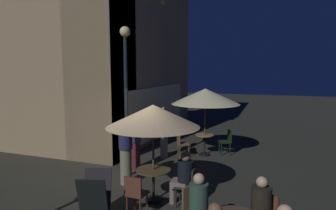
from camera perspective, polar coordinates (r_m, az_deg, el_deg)
ground_plane at (r=7.83m, az=-7.45°, el=-15.87°), size 60.00×60.00×0.00m
cafe_building at (r=12.50m, az=-12.19°, el=12.30°), size 8.50×6.62×8.46m
street_lamp_near_corner at (r=8.13m, az=-8.22°, el=4.77°), size 0.28×0.28×4.18m
menu_sandwich_board at (r=6.22m, az=-14.01°, el=-17.11°), size 0.82×0.74×0.99m
cafe_table_0 at (r=10.46m, az=7.16°, el=-7.03°), size 0.64×0.64×0.75m
cafe_table_1 at (r=6.93m, az=-2.86°, el=-13.85°), size 0.79×0.79×0.75m
patio_umbrella_0 at (r=10.19m, az=7.29°, el=1.67°), size 2.38×2.38×2.37m
patio_umbrella_1 at (r=6.56m, az=-2.93°, el=-2.19°), size 2.11×2.11×2.25m
cafe_chair_0 at (r=10.24m, az=2.54°, el=-7.05°), size 0.53×0.53×0.93m
cafe_chair_1 at (r=10.64m, az=11.43°, el=-6.67°), size 0.51×0.51×0.88m
cafe_chair_2 at (r=6.24m, az=-6.44°, el=-16.49°), size 0.40×0.40×0.89m
cafe_chair_3 at (r=6.72m, az=4.19°, el=-14.91°), size 0.45×0.45×0.87m
cafe_chair_4 at (r=5.53m, az=5.23°, el=-19.26°), size 0.57×0.57×0.97m
patron_seated_0 at (r=6.69m, az=3.01°, el=-13.40°), size 0.37×0.55×1.24m
patron_seated_1 at (r=5.39m, az=6.43°, el=-18.67°), size 0.47×0.53×1.24m
patron_seated_4 at (r=5.46m, az=17.36°, el=-18.64°), size 0.54×0.48×1.24m
patron_standing_5 at (r=7.85m, az=-8.25°, el=-9.12°), size 0.36×0.36×1.72m
patron_standing_6 at (r=8.91m, az=-6.46°, el=-7.12°), size 0.36×0.36×1.72m
patron_standing_7 at (r=10.01m, az=-0.80°, el=-5.26°), size 0.30×0.30×1.76m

